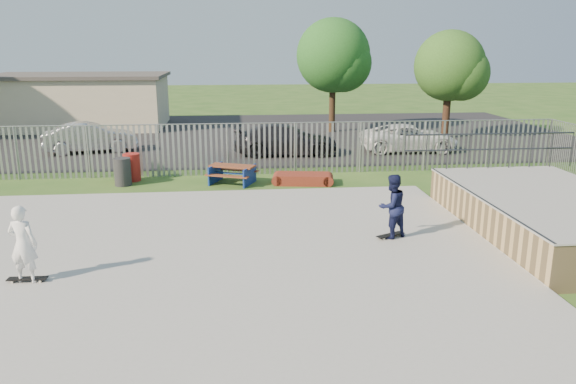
{
  "coord_description": "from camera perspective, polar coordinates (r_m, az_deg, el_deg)",
  "views": [
    {
      "loc": [
        1.23,
        -12.37,
        4.9
      ],
      "look_at": [
        2.65,
        2.0,
        1.1
      ],
      "focal_mm": 35.0,
      "sensor_mm": 36.0,
      "label": 1
    }
  ],
  "objects": [
    {
      "name": "picnic_table",
      "position": [
        20.48,
        -5.67,
        1.82
      ],
      "size": [
        1.99,
        1.83,
        0.68
      ],
      "rotation": [
        0.0,
        0.0,
        -0.39
      ],
      "color": "brown",
      "rests_on": "ground"
    },
    {
      "name": "skater_white",
      "position": [
        12.67,
        -25.33,
        -4.81
      ],
      "size": [
        0.66,
        0.5,
        1.64
      ],
      "primitive_type": "imported",
      "rotation": [
        0.0,
        0.0,
        2.94
      ],
      "color": "white",
      "rests_on": "concrete_slab"
    },
    {
      "name": "car_white",
      "position": [
        27.11,
        12.21,
        5.39
      ],
      "size": [
        4.6,
        2.21,
        1.26
      ],
      "primitive_type": "imported",
      "rotation": [
        0.0,
        0.0,
        1.55
      ],
      "color": "white",
      "rests_on": "parking_lot"
    },
    {
      "name": "car_silver",
      "position": [
        27.86,
        -19.42,
        5.25
      ],
      "size": [
        4.41,
        2.38,
        1.38
      ],
      "primitive_type": "imported",
      "rotation": [
        0.0,
        0.0,
        1.8
      ],
      "color": "#B1B1B6",
      "rests_on": "parking_lot"
    },
    {
      "name": "fence",
      "position": [
        17.4,
        -6.26,
        1.7
      ],
      "size": [
        26.04,
        16.02,
        2.0
      ],
      "color": "gray",
      "rests_on": "ground"
    },
    {
      "name": "tree_right",
      "position": [
        31.23,
        16.1,
        12.19
      ],
      "size": [
        3.68,
        3.68,
        5.68
      ],
      "color": "#3B2517",
      "rests_on": "ground"
    },
    {
      "name": "concrete_slab",
      "position": [
        13.33,
        -10.62,
        -6.73
      ],
      "size": [
        15.0,
        12.0,
        0.15
      ],
      "primitive_type": "cube",
      "color": "#A2A19C",
      "rests_on": "ground"
    },
    {
      "name": "trash_bin_grey",
      "position": [
        20.93,
        -16.45,
        1.98
      ],
      "size": [
        0.6,
        0.6,
        0.99
      ],
      "primitive_type": "cylinder",
      "color": "#292A2C",
      "rests_on": "ground"
    },
    {
      "name": "skateboard_a",
      "position": [
        14.56,
        10.35,
        -4.39
      ],
      "size": [
        0.81,
        0.53,
        0.08
      ],
      "rotation": [
        0.0,
        0.0,
        0.46
      ],
      "color": "black",
      "rests_on": "concrete_slab"
    },
    {
      "name": "trash_bin_red",
      "position": [
        21.56,
        -15.57,
        2.44
      ],
      "size": [
        0.61,
        0.61,
        1.02
      ],
      "primitive_type": "cylinder",
      "color": "maroon",
      "rests_on": "ground"
    },
    {
      "name": "quarter_pipe",
      "position": [
        16.34,
        25.03,
        -2.09
      ],
      "size": [
        5.5,
        7.05,
        2.19
      ],
      "color": "tan",
      "rests_on": "ground"
    },
    {
      "name": "funbox",
      "position": [
        20.37,
        1.51,
        1.35
      ],
      "size": [
        1.96,
        1.19,
        0.37
      ],
      "rotation": [
        0.0,
        0.0,
        -0.15
      ],
      "color": "maroon",
      "rests_on": "ground"
    },
    {
      "name": "skateboard_b",
      "position": [
        12.93,
        -24.95,
        -8.07
      ],
      "size": [
        0.81,
        0.22,
        0.08
      ],
      "rotation": [
        0.0,
        0.0,
        -0.03
      ],
      "color": "black",
      "rests_on": "concrete_slab"
    },
    {
      "name": "building",
      "position": [
        36.7,
        -20.43,
        8.68
      ],
      "size": [
        10.4,
        6.4,
        3.2
      ],
      "color": "beige",
      "rests_on": "ground"
    },
    {
      "name": "car_dark",
      "position": [
        25.67,
        -0.19,
        5.34
      ],
      "size": [
        4.8,
        2.04,
        1.38
      ],
      "primitive_type": "imported",
      "rotation": [
        0.0,
        0.0,
        1.55
      ],
      "color": "black",
      "rests_on": "parking_lot"
    },
    {
      "name": "ground",
      "position": [
        13.36,
        -10.61,
        -7.03
      ],
      "size": [
        120.0,
        120.0,
        0.0
      ],
      "primitive_type": "plane",
      "color": "#2E571D",
      "rests_on": "ground"
    },
    {
      "name": "parking_lot",
      "position": [
        31.77,
        -7.83,
        5.75
      ],
      "size": [
        40.0,
        18.0,
        0.02
      ],
      "primitive_type": "cube",
      "color": "black",
      "rests_on": "ground"
    },
    {
      "name": "skater_navy",
      "position": [
        14.32,
        10.5,
        -1.44
      ],
      "size": [
        0.99,
        0.91,
        1.64
      ],
      "primitive_type": "imported",
      "rotation": [
        0.0,
        0.0,
        3.6
      ],
      "color": "#13173B",
      "rests_on": "concrete_slab"
    },
    {
      "name": "tree_mid",
      "position": [
        32.47,
        4.61,
        13.64
      ],
      "size": [
        4.14,
        4.14,
        6.39
      ],
      "color": "#3B2817",
      "rests_on": "ground"
    }
  ]
}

